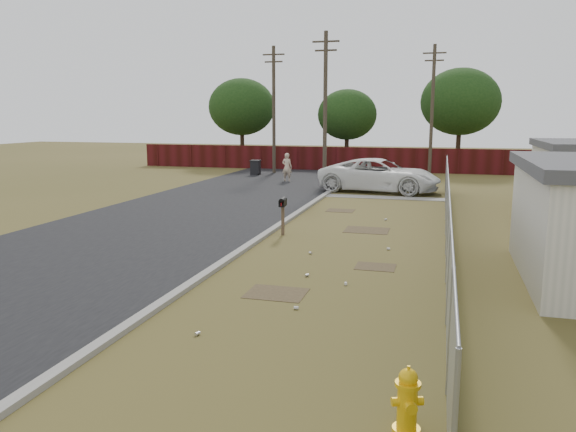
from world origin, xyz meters
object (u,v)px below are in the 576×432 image
(pickup_truck, at_px, (380,175))
(trash_bin, at_px, (256,167))
(mailbox, at_px, (283,206))
(fire_hydrant, at_px, (407,402))
(pedestrian, at_px, (287,167))

(pickup_truck, bearing_deg, trash_bin, 62.48)
(trash_bin, bearing_deg, mailbox, -68.64)
(mailbox, xyz_separation_m, pickup_truck, (2.01, 12.44, -0.14))
(fire_hydrant, distance_m, pedestrian, 28.88)
(mailbox, height_order, trash_bin, mailbox)
(fire_hydrant, relative_size, mailbox, 0.71)
(pedestrian, bearing_deg, trash_bin, -37.36)
(pedestrian, relative_size, trash_bin, 1.72)
(pickup_truck, bearing_deg, pedestrian, 69.10)
(mailbox, bearing_deg, pedestrian, 104.98)
(fire_hydrant, xyz_separation_m, trash_bin, (-12.44, 30.57, 0.10))
(mailbox, bearing_deg, trash_bin, 111.36)
(mailbox, relative_size, trash_bin, 1.27)
(trash_bin, bearing_deg, fire_hydrant, -67.85)
(fire_hydrant, height_order, mailbox, mailbox)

